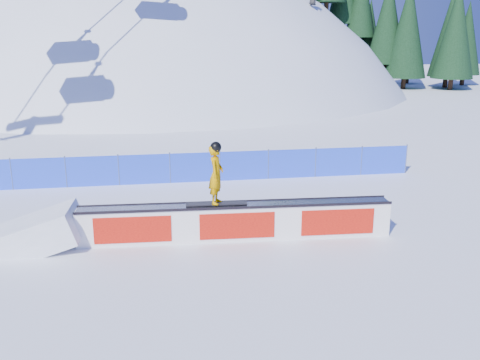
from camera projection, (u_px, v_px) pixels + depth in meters
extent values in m
plane|color=white|center=(144.00, 222.00, 16.98)|extent=(160.00, 160.00, 0.00)
sphere|color=white|center=(156.00, 246.00, 61.75)|extent=(64.00, 64.00, 64.00)
cylinder|color=black|center=(348.00, 19.00, 53.07)|extent=(0.50, 0.50, 1.40)
cylinder|color=black|center=(327.00, 23.00, 61.58)|extent=(0.50, 0.50, 1.40)
cylinder|color=black|center=(354.00, 48.00, 61.86)|extent=(0.50, 0.50, 1.40)
cone|color=black|center=(356.00, 7.00, 60.63)|extent=(3.54, 3.54, 8.04)
cylinder|color=black|center=(387.00, 68.00, 56.71)|extent=(0.50, 0.50, 1.40)
cone|color=black|center=(390.00, 33.00, 55.74)|extent=(2.66, 2.66, 6.05)
cylinder|color=black|center=(378.00, 77.00, 64.23)|extent=(0.50, 0.50, 1.40)
cone|color=black|center=(380.00, 44.00, 63.19)|extent=(2.91, 2.91, 6.61)
cylinder|color=black|center=(402.00, 83.00, 57.63)|extent=(0.50, 0.50, 1.40)
cone|color=black|center=(406.00, 30.00, 56.16)|extent=(4.31, 4.31, 9.79)
cylinder|color=black|center=(400.00, 81.00, 59.85)|extent=(0.50, 0.50, 1.40)
cone|color=black|center=(404.00, 30.00, 58.39)|extent=(4.27, 4.27, 9.71)
cylinder|color=black|center=(416.00, 78.00, 63.78)|extent=(0.50, 0.50, 1.40)
cone|color=black|center=(419.00, 40.00, 62.61)|extent=(3.33, 3.33, 7.56)
cylinder|color=black|center=(427.00, 80.00, 60.84)|extent=(0.50, 0.50, 1.40)
cone|color=black|center=(432.00, 33.00, 59.46)|extent=(4.02, 4.02, 9.14)
cylinder|color=black|center=(442.00, 77.00, 65.53)|extent=(0.50, 0.50, 1.40)
cone|color=black|center=(445.00, 45.00, 64.54)|extent=(2.75, 2.75, 6.25)
cube|color=blue|center=(145.00, 169.00, 21.10)|extent=(22.00, 0.03, 1.20)
cylinder|color=#435078|center=(11.00, 173.00, 20.33)|extent=(0.05, 0.05, 1.30)
cylinder|color=#435078|center=(66.00, 171.00, 20.63)|extent=(0.05, 0.05, 1.30)
cylinder|color=#435078|center=(119.00, 169.00, 20.94)|extent=(0.05, 0.05, 1.30)
cylinder|color=#435078|center=(170.00, 167.00, 21.24)|extent=(0.05, 0.05, 1.30)
cylinder|color=#435078|center=(220.00, 165.00, 21.55)|extent=(0.05, 0.05, 1.30)
cylinder|color=#435078|center=(268.00, 163.00, 21.85)|extent=(0.05, 0.05, 1.30)
cylinder|color=#435078|center=(316.00, 162.00, 22.15)|extent=(0.05, 0.05, 1.30)
cylinder|color=#435078|center=(361.00, 160.00, 22.46)|extent=(0.05, 0.05, 1.30)
cylinder|color=#435078|center=(406.00, 158.00, 22.76)|extent=(0.05, 0.05, 1.30)
cube|color=white|center=(236.00, 222.00, 15.48)|extent=(9.06, 1.01, 1.02)
cube|color=#9799A4|center=(236.00, 205.00, 15.34)|extent=(8.97, 1.03, 0.05)
cube|color=black|center=(237.00, 208.00, 15.05)|extent=(9.03, 0.48, 0.07)
cube|color=black|center=(235.00, 201.00, 15.62)|extent=(9.03, 0.48, 0.07)
cube|color=red|center=(237.00, 226.00, 15.20)|extent=(8.58, 0.45, 0.76)
cube|color=red|center=(235.00, 219.00, 15.76)|extent=(8.58, 0.45, 0.76)
cube|color=black|center=(216.00, 204.00, 15.26)|extent=(1.76, 0.40, 0.03)
imported|color=#DC9900|center=(216.00, 175.00, 15.03)|extent=(0.59, 0.72, 1.69)
sphere|color=black|center=(216.00, 147.00, 14.82)|extent=(0.31, 0.31, 0.31)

